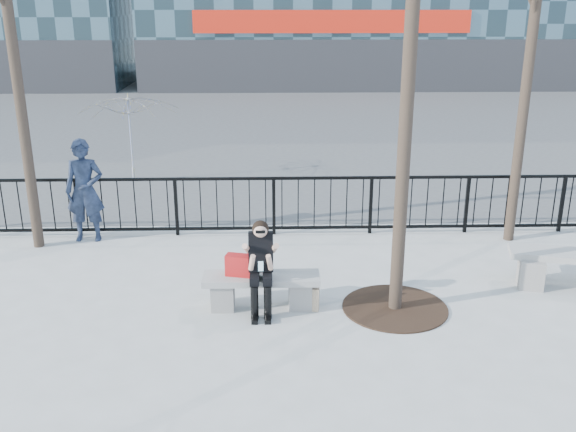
{
  "coord_description": "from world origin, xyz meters",
  "views": [
    {
      "loc": [
        0.14,
        -8.29,
        4.19
      ],
      "look_at": [
        0.4,
        0.8,
        1.1
      ],
      "focal_mm": 40.0,
      "sensor_mm": 36.0,
      "label": 1
    }
  ],
  "objects_px": {
    "bench_second": "(572,265)",
    "bench_main": "(261,288)",
    "standing_man": "(85,191)",
    "seated_woman": "(261,268)"
  },
  "relations": [
    {
      "from": "seated_woman",
      "to": "standing_man",
      "type": "distance_m",
      "value": 4.35
    },
    {
      "from": "bench_second",
      "to": "bench_main",
      "type": "bearing_deg",
      "value": -158.65
    },
    {
      "from": "bench_main",
      "to": "standing_man",
      "type": "bearing_deg",
      "value": 138.65
    },
    {
      "from": "standing_man",
      "to": "bench_second",
      "type": "bearing_deg",
      "value": -17.3
    },
    {
      "from": "bench_main",
      "to": "standing_man",
      "type": "distance_m",
      "value": 4.29
    },
    {
      "from": "bench_main",
      "to": "bench_second",
      "type": "xyz_separation_m",
      "value": [
        4.72,
        0.59,
        0.04
      ]
    },
    {
      "from": "seated_woman",
      "to": "standing_man",
      "type": "xyz_separation_m",
      "value": [
        -3.18,
        2.96,
        0.26
      ]
    },
    {
      "from": "bench_main",
      "to": "bench_second",
      "type": "height_order",
      "value": "bench_second"
    },
    {
      "from": "bench_main",
      "to": "bench_second",
      "type": "distance_m",
      "value": 4.76
    },
    {
      "from": "bench_second",
      "to": "seated_woman",
      "type": "distance_m",
      "value": 4.79
    }
  ]
}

